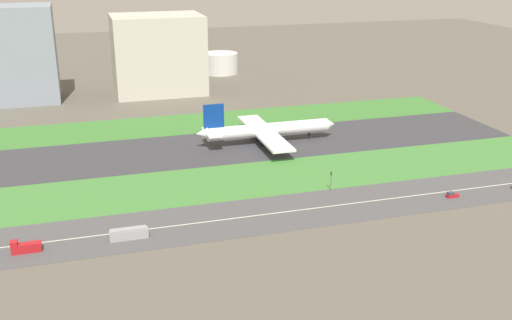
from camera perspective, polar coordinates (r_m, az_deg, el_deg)
name	(u,v)px	position (r m, az deg, el deg)	size (l,w,h in m)	color
ground_plane	(208,149)	(266.25, -4.55, 1.08)	(800.00, 800.00, 0.00)	#5B564C
runway	(208,148)	(266.24, -4.55, 1.10)	(280.00, 46.00, 0.10)	#38383D
grass_median_north	(190,123)	(304.68, -6.19, 3.44)	(280.00, 36.00, 0.10)	#3D7A33
grass_median_south	(231,181)	(228.68, -2.36, -2.04)	(280.00, 36.00, 0.10)	#427F38
highway	(255,216)	(200.31, -0.08, -5.28)	(280.00, 28.00, 0.10)	#4C4C4F
highway_centerline	(255,216)	(200.28, -0.08, -5.27)	(266.00, 0.50, 0.01)	silver
airliner	(265,130)	(270.68, 0.86, 2.84)	(65.00, 56.00, 19.70)	white
bus_0	(129,234)	(188.57, -11.89, -6.81)	(11.60, 2.50, 3.50)	#99999E
car_1	(452,195)	(225.12, 17.99, -3.16)	(4.40, 1.80, 2.00)	#B2191E
truck_0	(25,247)	(189.37, -20.91, -7.69)	(8.40, 2.50, 4.00)	#B2191E
traffic_light	(331,180)	(220.27, 7.07, -1.86)	(0.36, 0.50, 7.20)	#4C4C51
terminal_building	(4,55)	(367.79, -22.66, 9.11)	(55.37, 31.59, 53.33)	gray
hangar_building	(158,54)	(369.35, -9.20, 9.81)	(52.50, 38.67, 45.91)	beige
fuel_tank_west	(187,64)	(419.48, -6.55, 9.01)	(16.29, 16.29, 15.90)	silver
fuel_tank_centre	(220,63)	(424.29, -3.38, 9.10)	(23.96, 23.96, 14.10)	silver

